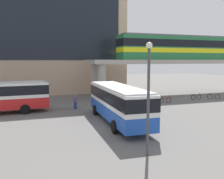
# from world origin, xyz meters

# --- Properties ---
(ground_plane) EXTENTS (120.00, 120.00, 0.00)m
(ground_plane) POSITION_xyz_m (0.00, 10.00, 0.00)
(ground_plane) COLOR #605E5B
(station_building) EXTENTS (31.92, 15.57, 20.39)m
(station_building) POSITION_xyz_m (-6.25, 28.26, 10.20)
(station_building) COLOR tan
(station_building) RESTS_ON ground_plane
(elevated_platform) EXTENTS (28.82, 5.55, 5.53)m
(elevated_platform) POSITION_xyz_m (16.38, 15.62, 4.68)
(elevated_platform) COLOR #ADA89E
(elevated_platform) RESTS_ON ground_plane
(train) EXTENTS (21.16, 2.96, 3.84)m
(train) POSITION_xyz_m (17.06, 15.62, 7.50)
(train) COLOR #26723F
(train) RESTS_ON elevated_platform
(bus_main) EXTENTS (3.13, 11.15, 3.22)m
(bus_main) POSITION_xyz_m (0.88, 1.42, 1.99)
(bus_main) COLOR #1E4CB2
(bus_main) RESTS_ON ground_plane
(bicycle_red) EXTENTS (1.79, 0.20, 1.04)m
(bicycle_red) POSITION_xyz_m (10.15, 8.87, 0.36)
(bicycle_red) COLOR black
(bicycle_red) RESTS_ON ground_plane
(bicycle_brown) EXTENTS (1.66, 0.79, 1.04)m
(bicycle_brown) POSITION_xyz_m (18.30, 9.30, 0.36)
(bicycle_brown) COLOR black
(bicycle_brown) RESTS_ON ground_plane
(bicycle_green) EXTENTS (1.79, 0.19, 1.04)m
(bicycle_green) POSITION_xyz_m (15.83, 9.95, 0.36)
(bicycle_green) COLOR black
(bicycle_green) RESTS_ON ground_plane
(pedestrian_near_building) EXTENTS (0.46, 0.38, 1.57)m
(pedestrian_near_building) POSITION_xyz_m (-1.47, 8.79, 0.73)
(pedestrian_near_building) COLOR navy
(pedestrian_near_building) RESTS_ON ground_plane
(lamp_post) EXTENTS (0.36, 0.36, 6.45)m
(lamp_post) POSITION_xyz_m (-0.19, -6.33, 3.80)
(lamp_post) COLOR #3F3F44
(lamp_post) RESTS_ON ground_plane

